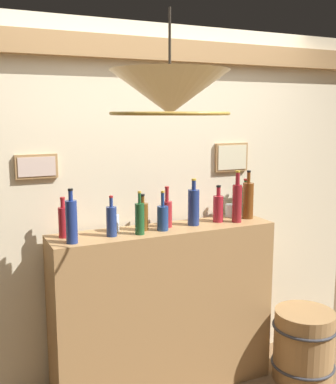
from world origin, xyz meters
The scene contains 18 objects.
panelled_rear_partition centered at (0.00, 1.10, 1.31)m, with size 3.48×0.15×2.47m.
bar_shelf_unit centered at (0.00, 0.85, 0.57)m, with size 1.51×0.34×1.14m, color #9E7547.
liquor_bottle_rye centered at (0.22, 0.86, 1.27)m, with size 0.08×0.08×0.32m.
liquor_bottle_sherry centered at (0.53, 0.81, 1.28)m, with size 0.07×0.07×0.36m.
liquor_bottle_rum centered at (-0.63, 0.77, 1.27)m, with size 0.07×0.07×0.32m.
liquor_bottle_bourbon centered at (-0.65, 0.91, 1.24)m, with size 0.06×0.06×0.25m.
liquor_bottle_whiskey centered at (-0.20, 0.79, 1.25)m, with size 0.06×0.06×0.27m.
liquor_bottle_vodka centered at (0.03, 0.89, 1.24)m, with size 0.07×0.07×0.27m.
liquor_bottle_amaro centered at (-0.03, 0.82, 1.23)m, with size 0.07×0.07×0.26m.
liquor_bottle_tequila centered at (-0.37, 0.82, 1.24)m, with size 0.06×0.06×0.25m.
liquor_bottle_scotch centered at (0.66, 0.87, 1.28)m, with size 0.08×0.08×0.34m.
liquor_bottle_brandy centered at (0.41, 0.87, 1.24)m, with size 0.07×0.07×0.26m.
liquor_bottle_gin centered at (-0.15, 0.87, 1.24)m, with size 0.07×0.07×0.24m.
liquor_bottle_mezcal centered at (0.71, 0.97, 1.25)m, with size 0.08×0.08×0.27m.
glass_tumbler_rocks centered at (-0.32, 0.93, 1.20)m, with size 0.06×0.06×0.11m.
glass_tumbler_highball centered at (0.59, 0.98, 1.19)m, with size 0.08×0.08×0.09m.
pendant_lamp centered at (-0.32, 0.10, 1.97)m, with size 0.54×0.54×0.46m.
wooden_barrel centered at (0.95, 0.55, 0.25)m, with size 0.45×0.45×0.51m.
Camera 1 is at (-1.22, -1.81, 1.89)m, focal length 43.25 mm.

